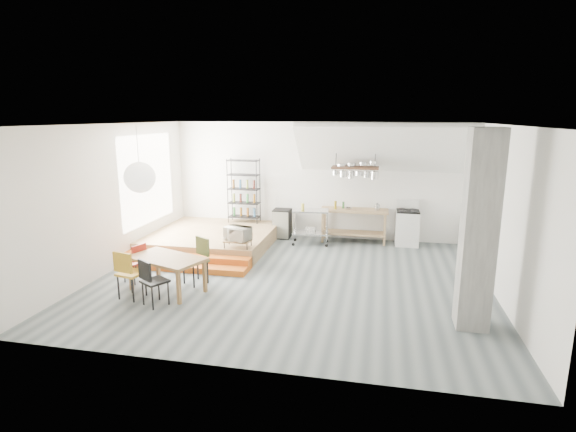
% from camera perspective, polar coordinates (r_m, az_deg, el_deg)
% --- Properties ---
extents(floor, '(8.00, 8.00, 0.00)m').
position_cam_1_polar(floor, '(9.54, 0.37, -8.01)').
color(floor, '#4F585B').
rests_on(floor, ground).
extents(wall_back, '(8.00, 0.04, 3.20)m').
position_cam_1_polar(wall_back, '(12.51, 3.57, 4.50)').
color(wall_back, silver).
rests_on(wall_back, ground).
extents(wall_left, '(0.04, 7.00, 3.20)m').
position_cam_1_polar(wall_left, '(10.63, -21.28, 2.21)').
color(wall_left, silver).
rests_on(wall_left, ground).
extents(wall_right, '(0.04, 7.00, 3.20)m').
position_cam_1_polar(wall_right, '(9.21, 25.59, 0.33)').
color(wall_right, silver).
rests_on(wall_right, ground).
extents(ceiling, '(8.00, 7.00, 0.02)m').
position_cam_1_polar(ceiling, '(8.93, 0.40, 11.58)').
color(ceiling, white).
rests_on(ceiling, wall_back).
extents(slope_ceiling, '(4.40, 1.44, 1.32)m').
position_cam_1_polar(slope_ceiling, '(11.68, 12.06, 8.36)').
color(slope_ceiling, white).
rests_on(slope_ceiling, wall_back).
extents(window_pane, '(0.02, 2.50, 2.20)m').
position_cam_1_polar(window_pane, '(11.86, -17.37, 4.48)').
color(window_pane, white).
rests_on(window_pane, wall_left).
extents(platform, '(3.00, 3.00, 0.40)m').
position_cam_1_polar(platform, '(11.99, -9.50, -2.84)').
color(platform, olive).
rests_on(platform, ground).
extents(step_lower, '(3.00, 0.35, 0.13)m').
position_cam_1_polar(step_lower, '(10.32, -13.39, -6.35)').
color(step_lower, '#C75A17').
rests_on(step_lower, ground).
extents(step_upper, '(3.00, 0.35, 0.27)m').
position_cam_1_polar(step_upper, '(10.60, -12.61, -5.43)').
color(step_upper, '#C75A17').
rests_on(step_upper, ground).
extents(concrete_column, '(0.50, 0.50, 3.20)m').
position_cam_1_polar(concrete_column, '(7.62, 23.06, -1.79)').
color(concrete_column, slate).
rests_on(concrete_column, ground).
extents(kitchen_counter, '(1.80, 0.60, 0.91)m').
position_cam_1_polar(kitchen_counter, '(12.23, 8.37, -0.44)').
color(kitchen_counter, olive).
rests_on(kitchen_counter, ground).
extents(stove, '(0.60, 0.60, 1.18)m').
position_cam_1_polar(stove, '(12.28, 14.89, -1.39)').
color(stove, white).
rests_on(stove, ground).
extents(pot_rack, '(1.20, 0.50, 1.43)m').
position_cam_1_polar(pot_rack, '(11.78, 8.65, 5.72)').
color(pot_rack, '#3D2418').
rests_on(pot_rack, ceiling).
extents(wire_shelving, '(0.88, 0.38, 1.80)m').
position_cam_1_polar(wire_shelving, '(12.70, -5.63, 3.34)').
color(wire_shelving, black).
rests_on(wire_shelving, platform).
extents(microwave_shelf, '(0.60, 0.40, 0.16)m').
position_cam_1_polar(microwave_shelf, '(10.41, -6.39, -3.16)').
color(microwave_shelf, olive).
rests_on(microwave_shelf, platform).
extents(paper_lantern, '(0.60, 0.60, 0.60)m').
position_cam_1_polar(paper_lantern, '(9.14, -18.31, 4.68)').
color(paper_lantern, white).
rests_on(paper_lantern, ceiling).
extents(dining_table, '(1.65, 1.27, 0.69)m').
position_cam_1_polar(dining_table, '(9.04, -15.16, -5.52)').
color(dining_table, brown).
rests_on(dining_table, ground).
extents(chair_mustard, '(0.51, 0.51, 0.94)m').
position_cam_1_polar(chair_mustard, '(8.88, -19.66, -6.53)').
color(chair_mustard, gold).
rests_on(chair_mustard, ground).
extents(chair_black, '(0.55, 0.55, 0.88)m').
position_cam_1_polar(chair_black, '(8.44, -17.00, -7.59)').
color(chair_black, black).
rests_on(chair_black, ground).
extents(chair_olive, '(0.59, 0.59, 0.94)m').
position_cam_1_polar(chair_olive, '(9.37, -11.33, -5.05)').
color(chair_olive, '#545E2C').
rests_on(chair_olive, ground).
extents(chair_red, '(0.47, 0.47, 0.82)m').
position_cam_1_polar(chair_red, '(9.73, -18.69, -5.25)').
color(chair_red, '#B6291A').
rests_on(chair_red, ground).
extents(rolling_cart, '(1.00, 0.62, 0.94)m').
position_cam_1_polar(rolling_cart, '(11.92, 2.88, -0.76)').
color(rolling_cart, silver).
rests_on(rolling_cart, ground).
extents(mini_fridge, '(0.48, 0.48, 0.81)m').
position_cam_1_polar(mini_fridge, '(12.60, -0.76, -0.95)').
color(mini_fridge, black).
rests_on(mini_fridge, ground).
extents(microwave, '(0.65, 0.53, 0.31)m').
position_cam_1_polar(microwave, '(10.36, -6.41, -2.22)').
color(microwave, beige).
rests_on(microwave, microwave_shelf).
extents(bowl, '(0.19, 0.19, 0.05)m').
position_cam_1_polar(bowl, '(12.13, 7.68, 0.96)').
color(bowl, silver).
rests_on(bowl, kitchen_counter).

